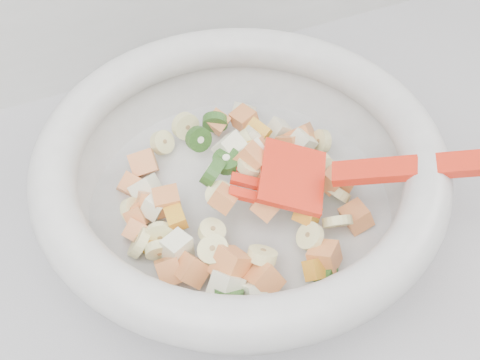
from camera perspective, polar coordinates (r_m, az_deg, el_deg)
name	(u,v)px	position (r m, az deg, el deg)	size (l,w,h in m)	color
mixing_bowl	(241,175)	(0.52, 0.07, 0.49)	(0.42, 0.35, 0.12)	silver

